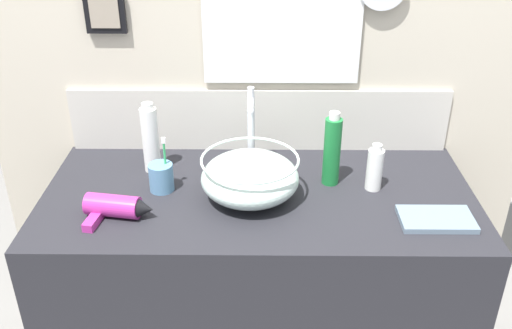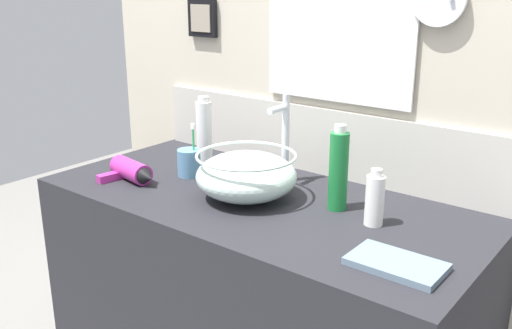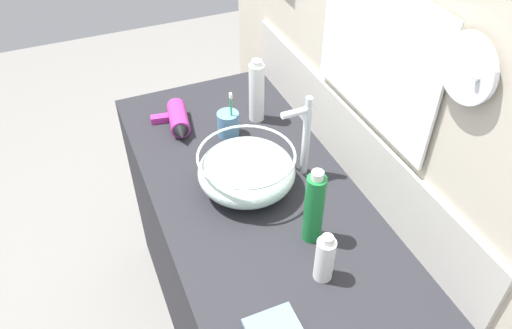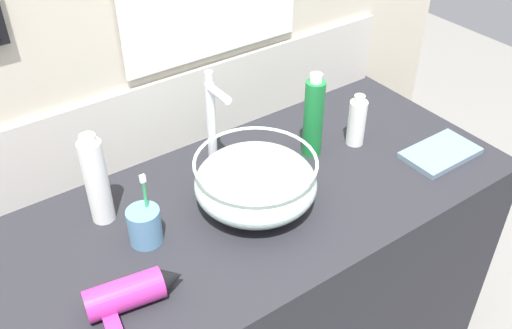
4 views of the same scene
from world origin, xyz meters
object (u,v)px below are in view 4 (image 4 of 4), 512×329
toothbrush_cup (145,225)px  spray_bottle (357,122)px  lotion_bottle (96,181)px  hair_drier (131,294)px  shampoo_bottle (313,117)px  faucet (213,117)px  glass_bowl_sink (256,182)px  hand_towel (440,153)px

toothbrush_cup → spray_bottle: bearing=1.3°
lotion_bottle → toothbrush_cup: bearing=-68.8°
hair_drier → lotion_bottle: (0.06, 0.28, 0.08)m
shampoo_bottle → faucet: bearing=159.1°
glass_bowl_sink → shampoo_bottle: shampoo_bottle is taller
faucet → shampoo_bottle: faucet is taller
shampoo_bottle → lotion_bottle: (-0.57, 0.08, -0.00)m
shampoo_bottle → hair_drier: bearing=-162.5°
toothbrush_cup → spray_bottle: toothbrush_cup is taller
spray_bottle → lotion_bottle: bearing=171.0°
glass_bowl_sink → shampoo_bottle: (0.25, 0.09, 0.04)m
hair_drier → hand_towel: 0.90m
hand_towel → shampoo_bottle: bearing=142.3°
toothbrush_cup → lotion_bottle: bearing=111.2°
faucet → hair_drier: faucet is taller
faucet → toothbrush_cup: 0.33m
glass_bowl_sink → hair_drier: 0.39m
toothbrush_cup → lotion_bottle: lotion_bottle is taller
spray_bottle → shampoo_bottle: bearing=165.2°
toothbrush_cup → shampoo_bottle: (0.52, 0.05, 0.07)m
glass_bowl_sink → hair_drier: bearing=-164.1°
faucet → hair_drier: bearing=-142.1°
hair_drier → glass_bowl_sink: bearing=15.9°
hand_towel → toothbrush_cup: bearing=168.3°
glass_bowl_sink → shampoo_bottle: size_ratio=1.22×
hand_towel → spray_bottle: bearing=129.5°
toothbrush_cup → lotion_bottle: 0.15m
hair_drier → lotion_bottle: size_ratio=0.87×
shampoo_bottle → glass_bowl_sink: bearing=-160.1°
spray_bottle → shampoo_bottle: (-0.13, 0.03, 0.04)m
hair_drier → faucet: bearing=37.9°
glass_bowl_sink → faucet: (0.00, 0.19, 0.09)m
faucet → shampoo_bottle: size_ratio=1.16×
faucet → hair_drier: 0.49m
glass_bowl_sink → hand_towel: size_ratio=1.41×
lotion_bottle → hand_towel: (0.85, -0.29, -0.10)m
hair_drier → spray_bottle: size_ratio=1.35×
shampoo_bottle → toothbrush_cup: bearing=-174.7°
glass_bowl_sink → lotion_bottle: (-0.32, 0.17, 0.04)m
spray_bottle → shampoo_bottle: 0.14m
hair_drier → hand_towel: (0.90, -0.02, -0.02)m
faucet → spray_bottle: (0.38, -0.13, -0.09)m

